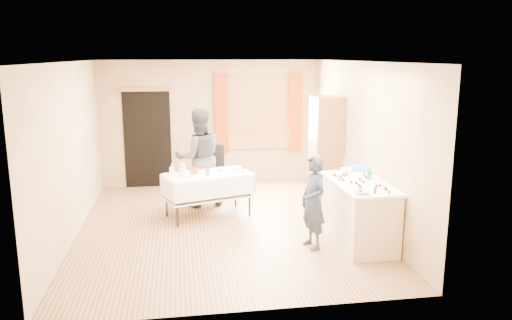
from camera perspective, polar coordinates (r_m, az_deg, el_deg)
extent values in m
cube|color=#9E7047|center=(8.10, -3.73, -7.62)|extent=(4.50, 5.50, 0.02)
cube|color=white|center=(7.64, -4.00, 11.24)|extent=(4.50, 5.50, 0.02)
cube|color=tan|center=(10.48, -5.22, 4.22)|extent=(4.50, 0.02, 2.60)
cube|color=tan|center=(5.09, -1.06, -4.02)|extent=(4.50, 0.02, 2.60)
cube|color=tan|center=(7.90, -20.42, 0.97)|extent=(0.02, 5.50, 2.60)
cube|color=tan|center=(8.27, 11.94, 1.94)|extent=(0.02, 5.50, 2.60)
cube|color=olive|center=(10.53, 0.23, 5.40)|extent=(1.32, 0.06, 1.52)
cube|color=white|center=(10.52, 0.25, 5.39)|extent=(1.20, 0.02, 1.40)
cube|color=#A43E14|center=(10.39, -3.99, 5.28)|extent=(0.28, 0.06, 1.65)
cube|color=#A43E14|center=(10.63, 4.45, 5.42)|extent=(0.28, 0.06, 1.65)
cube|color=black|center=(10.50, -12.28, 2.34)|extent=(0.95, 0.04, 2.00)
cube|color=olive|center=(10.35, -12.54, 7.89)|extent=(1.05, 0.06, 0.08)
cube|color=#8F5F30|center=(9.22, 7.98, 1.10)|extent=(0.50, 0.60, 1.97)
cube|color=beige|center=(7.45, 11.66, -6.05)|extent=(0.67, 1.48, 0.86)
cube|color=white|center=(7.32, 11.81, -2.62)|extent=(0.73, 1.54, 0.04)
cube|color=white|center=(8.41, -5.54, -1.66)|extent=(1.55, 1.10, 0.04)
cube|color=black|center=(9.35, -5.07, -1.94)|extent=(0.51, 0.51, 0.06)
cube|color=black|center=(9.48, -4.95, -0.02)|extent=(0.43, 0.12, 0.62)
imported|color=#222B40|center=(7.08, 6.57, -4.79)|extent=(0.65, 0.57, 1.34)
imported|color=black|center=(9.01, -6.54, 0.27)|extent=(1.12, 1.00, 1.78)
cylinder|color=#179129|center=(7.49, 12.83, -1.71)|extent=(0.08, 0.08, 0.12)
imported|color=white|center=(6.71, 11.99, -3.58)|extent=(0.30, 0.30, 0.05)
cube|color=white|center=(7.83, 10.27, -1.17)|extent=(0.16, 0.11, 0.08)
cube|color=#2F9EF5|center=(8.04, 11.73, -0.88)|extent=(0.35, 0.30, 0.08)
cylinder|color=silver|center=(8.16, -8.41, -1.22)|extent=(0.13, 0.13, 0.22)
imported|color=red|center=(8.39, -7.07, -1.20)|extent=(0.15, 0.15, 0.11)
imported|color=red|center=(8.25, -5.56, -1.43)|extent=(0.17, 0.17, 0.10)
imported|color=white|center=(8.58, -3.90, -1.04)|extent=(0.30, 0.30, 0.05)
cube|color=white|center=(8.50, -2.01, -1.27)|extent=(0.33, 0.27, 0.02)
imported|color=white|center=(8.35, -9.57, -1.07)|extent=(0.09, 0.09, 0.19)
sphere|color=#3F2314|center=(7.51, 9.22, -1.84)|extent=(0.04, 0.04, 0.04)
sphere|color=black|center=(7.56, 10.03, -1.77)|extent=(0.04, 0.04, 0.04)
sphere|color=black|center=(6.93, 14.67, -3.25)|extent=(0.04, 0.04, 0.04)
sphere|color=black|center=(7.52, 12.49, -1.95)|extent=(0.04, 0.04, 0.04)
sphere|color=black|center=(7.52, 9.63, -1.84)|extent=(0.04, 0.04, 0.04)
sphere|color=black|center=(7.05, 11.71, -2.85)|extent=(0.04, 0.04, 0.04)
sphere|color=#3F2314|center=(7.34, 9.48, -2.17)|extent=(0.04, 0.04, 0.04)
sphere|color=black|center=(6.99, 14.58, -3.10)|extent=(0.04, 0.04, 0.04)
sphere|color=black|center=(6.89, 11.89, -3.20)|extent=(0.04, 0.04, 0.04)
sphere|color=black|center=(7.58, 8.88, -1.70)|extent=(0.04, 0.04, 0.04)
sphere|color=black|center=(6.73, 11.83, -3.56)|extent=(0.04, 0.04, 0.04)
sphere|color=black|center=(7.11, 13.96, -2.82)|extent=(0.04, 0.04, 0.04)
sphere|color=#3F2314|center=(7.65, 12.32, -1.71)|extent=(0.04, 0.04, 0.04)
sphere|color=black|center=(6.93, 13.48, -3.19)|extent=(0.04, 0.04, 0.04)
sphere|color=black|center=(7.17, 11.40, -2.58)|extent=(0.04, 0.04, 0.04)
sphere|color=black|center=(7.60, 9.00, -1.68)|extent=(0.04, 0.04, 0.04)
sphere|color=black|center=(7.27, 12.18, -2.41)|extent=(0.04, 0.04, 0.04)
sphere|color=black|center=(6.97, 11.88, -3.01)|extent=(0.04, 0.04, 0.04)
sphere|color=#3F2314|center=(7.75, 12.22, -1.53)|extent=(0.04, 0.04, 0.04)
sphere|color=black|center=(7.34, 9.87, -2.19)|extent=(0.04, 0.04, 0.04)
sphere|color=black|center=(7.21, 10.84, -2.47)|extent=(0.04, 0.04, 0.04)
sphere|color=black|center=(7.64, 9.93, -1.63)|extent=(0.04, 0.04, 0.04)
sphere|color=black|center=(6.75, 13.46, -3.58)|extent=(0.04, 0.04, 0.04)
sphere|color=black|center=(7.38, 11.81, -2.18)|extent=(0.04, 0.04, 0.04)
sphere|color=#3F2314|center=(6.79, 14.94, -3.57)|extent=(0.04, 0.04, 0.04)
sphere|color=black|center=(7.63, 10.28, -1.65)|extent=(0.04, 0.04, 0.04)
sphere|color=black|center=(7.07, 13.62, -2.88)|extent=(0.04, 0.04, 0.04)
sphere|color=black|center=(6.74, 11.90, -3.53)|extent=(0.04, 0.04, 0.04)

